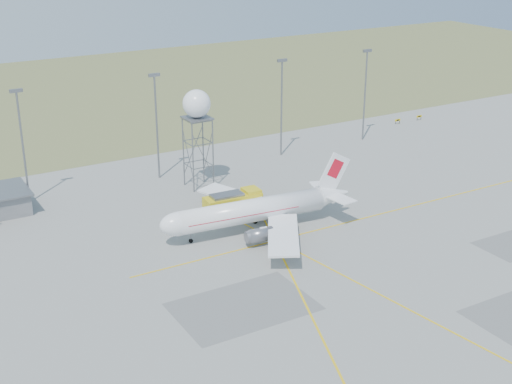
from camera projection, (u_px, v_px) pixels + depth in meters
ground at (438, 318)px, 90.46m from camera, size 400.00×400.00×0.00m
grass_strip at (89, 95)px, 202.98m from camera, size 400.00×120.00×0.03m
mast_a at (22, 137)px, 122.62m from camera, size 2.20×0.50×20.50m
mast_b at (156, 118)px, 134.41m from camera, size 2.20×0.50×20.50m
mast_c at (282, 100)px, 147.62m from camera, size 2.20×0.50×20.50m
mast_d at (365, 87)px, 158.00m from camera, size 2.20×0.50×20.50m
taxi_sign_near at (398, 120)px, 174.23m from camera, size 1.60×0.17×1.20m
taxi_sign_far at (419, 117)px, 177.54m from camera, size 1.60×0.17×1.20m
airliner_main at (255, 211)px, 114.22m from camera, size 33.48×32.42×11.39m
radar_tower at (198, 133)px, 130.50m from camera, size 5.13×5.13×18.56m
fire_truck at (234, 203)px, 121.39m from camera, size 10.11×4.38×3.98m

